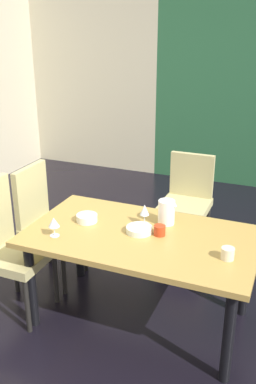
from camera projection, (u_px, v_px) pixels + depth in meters
ground_plane at (97, 296)px, 3.51m from camera, size 5.27×6.29×0.02m
back_panel_interior at (90, 76)px, 6.23m from camera, size 2.07×0.10×2.70m
dining_table at (141, 245)px, 3.01m from camera, size 1.60×0.91×0.71m
chair_head_far at (187, 197)px, 4.06m from camera, size 0.44×0.45×0.93m
chair_left_far at (45, 218)px, 3.59m from camera, size 0.45×0.44×1.00m
chair_left_near at (7, 243)px, 3.15m from camera, size 0.45×0.44×1.04m
wine_glass_near_shelf at (54, 223)px, 2.92m from camera, size 0.08×0.08×0.14m
wine_glass_rear at (145, 210)px, 3.09m from camera, size 0.07×0.07×0.15m
serving_bowl_center at (87, 218)px, 3.16m from camera, size 0.16×0.16×0.05m
serving_bowl_west at (139, 230)px, 2.99m from camera, size 0.18×0.18×0.04m
cup_south at (228, 253)px, 2.65m from camera, size 0.08×0.08×0.08m
cup_near_window at (160, 230)px, 2.95m from camera, size 0.08×0.08×0.07m
pitcher_front at (167, 212)px, 3.10m from camera, size 0.14×0.12×0.18m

